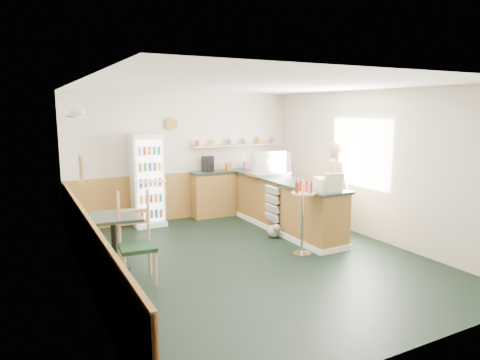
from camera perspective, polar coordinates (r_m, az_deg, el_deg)
ground at (r=6.93m, az=1.75°, el=-10.44°), size 6.00×6.00×0.00m
room_envelope at (r=7.11m, az=-2.69°, el=2.71°), size 5.04×6.02×2.72m
service_counter at (r=8.36m, az=6.20°, el=-3.71°), size 0.68×3.01×1.01m
back_counter at (r=9.72m, az=-0.27°, el=-1.28°), size 2.24×0.42×1.69m
drinks_fridge at (r=8.84m, az=-12.24°, el=-0.03°), size 0.62×0.53×1.87m
display_case at (r=8.78m, az=3.85°, el=2.16°), size 0.83×0.43×0.47m
cash_register at (r=7.29m, az=11.57°, el=-0.55°), size 0.45×0.46×0.21m
shopkeeper at (r=8.19m, az=12.88°, el=-1.15°), size 0.56×0.68×1.77m
condiment_stand at (r=6.98m, az=8.39°, el=-3.61°), size 0.39×0.39×1.20m
newspaper_rack at (r=8.11m, az=4.29°, el=-3.26°), size 0.09×0.43×0.69m
cafe_table at (r=6.53m, az=-16.50°, el=-6.66°), size 0.83×0.83×0.84m
cafe_chair at (r=6.09m, az=-13.81°, el=-7.07°), size 0.50×0.50×1.25m
dog_doorstop at (r=7.98m, az=4.53°, el=-6.76°), size 0.23×0.30×0.28m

